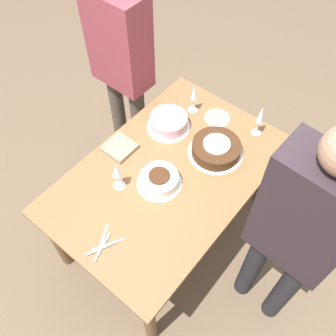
% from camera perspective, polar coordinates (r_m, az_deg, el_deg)
% --- Properties ---
extents(ground_plane, '(12.00, 12.00, 0.00)m').
position_cam_1_polar(ground_plane, '(2.83, 0.00, -9.13)').
color(ground_plane, brown).
extents(dining_table, '(1.43, 0.93, 0.72)m').
position_cam_1_polar(dining_table, '(2.30, 0.00, -2.27)').
color(dining_table, brown).
rests_on(dining_table, ground_plane).
extents(cake_center_white, '(0.26, 0.26, 0.09)m').
position_cam_1_polar(cake_center_white, '(2.14, -1.33, -1.80)').
color(cake_center_white, white).
rests_on(cake_center_white, dining_table).
extents(cake_front_chocolate, '(0.34, 0.34, 0.09)m').
position_cam_1_polar(cake_front_chocolate, '(2.28, 7.33, 2.94)').
color(cake_front_chocolate, white).
rests_on(cake_front_chocolate, dining_table).
extents(cake_back_decorated, '(0.28, 0.28, 0.09)m').
position_cam_1_polar(cake_back_decorated, '(2.40, 0.08, 6.97)').
color(cake_back_decorated, white).
rests_on(cake_back_decorated, dining_table).
extents(wine_glass_near, '(0.06, 0.06, 0.22)m').
position_cam_1_polar(wine_glass_near, '(2.45, 3.97, 11.15)').
color(wine_glass_near, silver).
rests_on(wine_glass_near, dining_table).
extents(wine_glass_far, '(0.06, 0.06, 0.23)m').
position_cam_1_polar(wine_glass_far, '(2.36, 13.94, 7.69)').
color(wine_glass_far, silver).
rests_on(wine_glass_far, dining_table).
extents(wine_glass_extra, '(0.07, 0.07, 0.21)m').
position_cam_1_polar(wine_glass_extra, '(2.06, -7.85, -0.49)').
color(wine_glass_extra, silver).
rests_on(wine_glass_extra, dining_table).
extents(dessert_plate_right, '(0.16, 0.16, 0.01)m').
position_cam_1_polar(dessert_plate_right, '(2.51, 7.51, 7.55)').
color(dessert_plate_right, white).
rests_on(dessert_plate_right, dining_table).
extents(fork_pile, '(0.21, 0.14, 0.01)m').
position_cam_1_polar(fork_pile, '(2.01, -9.78, -11.39)').
color(fork_pile, silver).
rests_on(fork_pile, dining_table).
extents(napkin_stack, '(0.17, 0.17, 0.03)m').
position_cam_1_polar(napkin_stack, '(2.32, -7.38, 3.11)').
color(napkin_stack, gray).
rests_on(napkin_stack, dining_table).
extents(person_cutting, '(0.24, 0.41, 1.67)m').
position_cam_1_polar(person_cutting, '(1.80, 19.22, -8.85)').
color(person_cutting, '#232328').
rests_on(person_cutting, ground_plane).
extents(person_watching, '(0.22, 0.40, 1.60)m').
position_cam_1_polar(person_watching, '(2.57, -7.20, 16.36)').
color(person_watching, '#4C4238').
rests_on(person_watching, ground_plane).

